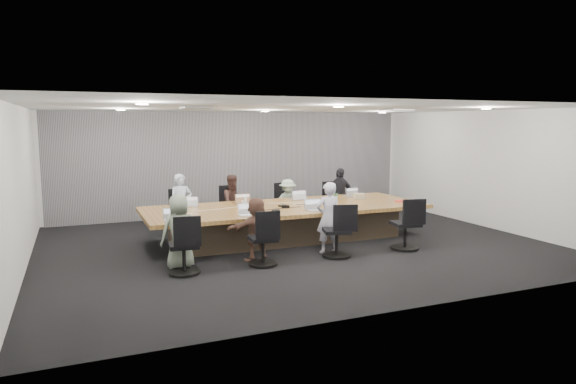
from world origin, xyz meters
name	(u,v)px	position (x,y,z in m)	size (l,w,h in m)	color
floor	(295,245)	(0.00, 0.00, 0.00)	(10.00, 8.00, 0.00)	black
ceiling	(296,108)	(0.00, 0.00, 2.80)	(10.00, 8.00, 0.00)	white
wall_back	(238,163)	(0.00, 4.00, 1.40)	(10.00, 2.80, 0.00)	silver
wall_front	(416,207)	(0.00, -4.00, 1.40)	(10.00, 2.80, 0.00)	silver
wall_left	(20,189)	(-5.00, 0.00, 1.40)	(8.00, 2.80, 0.00)	silver
wall_right	(486,169)	(5.00, 0.00, 1.40)	(8.00, 2.80, 0.00)	silver
curtain	(238,164)	(0.00, 3.92, 1.40)	(9.80, 0.04, 2.80)	gray
conference_table	(286,221)	(0.00, 0.50, 0.40)	(6.00, 2.20, 0.74)	#45382A
chair_0	(179,216)	(-1.99, 2.20, 0.38)	(0.52, 0.52, 0.76)	black
chair_1	(230,211)	(-0.77, 2.20, 0.40)	(0.55, 0.55, 0.81)	black
chair_2	(282,207)	(0.60, 2.20, 0.41)	(0.55, 0.55, 0.82)	black
chair_3	(333,205)	(2.02, 2.20, 0.38)	(0.51, 0.51, 0.76)	black
chair_4	(184,250)	(-2.54, -1.20, 0.41)	(0.55, 0.55, 0.82)	black
chair_5	(263,243)	(-1.15, -1.20, 0.40)	(0.54, 0.54, 0.80)	black
chair_6	(337,235)	(0.32, -1.20, 0.42)	(0.56, 0.56, 0.84)	black
chair_7	(405,228)	(1.86, -1.20, 0.43)	(0.58, 0.58, 0.86)	black
person_0	(181,205)	(-1.99, 1.85, 0.69)	(0.50, 0.33, 1.38)	silver
laptop_0	(186,206)	(-1.99, 1.30, 0.75)	(0.35, 0.24, 0.02)	#B2B2B7
person_1	(234,203)	(-0.77, 1.85, 0.66)	(0.64, 0.50, 1.31)	#3E2926
laptop_1	(241,202)	(-0.77, 1.30, 0.75)	(0.34, 0.24, 0.02)	#8C6647
person_2	(288,203)	(0.60, 1.85, 0.57)	(0.74, 0.43, 1.15)	#95AB97
laptop_2	(297,199)	(0.60, 1.30, 0.75)	(0.35, 0.24, 0.02)	#B2B2B7
person_3	(339,195)	(2.02, 1.85, 0.69)	(0.81, 0.34, 1.37)	black
laptop_3	(350,195)	(2.02, 1.30, 0.75)	(0.34, 0.24, 0.02)	#B2B2B7
person_4	(179,232)	(-2.54, -0.85, 0.65)	(0.63, 0.41, 1.30)	gray
laptop_4	(173,220)	(-2.54, -0.30, 0.75)	(0.32, 0.22, 0.02)	#B2B2B7
person_5	(256,229)	(-1.15, -0.85, 0.59)	(1.09, 0.35, 1.17)	brown
laptop_5	(247,215)	(-1.15, -0.30, 0.75)	(0.30, 0.21, 0.02)	#B2B2B7
person_6	(328,218)	(0.32, -0.85, 0.69)	(0.50, 0.33, 1.38)	silver
laptop_6	(316,210)	(0.32, -0.30, 0.75)	(0.35, 0.24, 0.02)	#B2B2B7
bottle_green_left	(181,205)	(-2.20, 0.76, 0.86)	(0.07, 0.07, 0.24)	#427E45
bottle_green_right	(336,200)	(0.97, 0.07, 0.87)	(0.08, 0.08, 0.27)	#427E45
bottle_clear	(245,202)	(-0.84, 0.73, 0.84)	(0.06, 0.06, 0.21)	silver
cup_white_far	(243,203)	(-0.83, 0.92, 0.79)	(0.08, 0.08, 0.10)	white
cup_white_near	(332,198)	(1.30, 0.86, 0.79)	(0.07, 0.07, 0.09)	white
mug_brown	(184,211)	(-2.22, 0.35, 0.79)	(0.09, 0.09, 0.11)	brown
mic_left	(276,210)	(-0.44, -0.03, 0.75)	(0.14, 0.09, 0.03)	black
mic_right	(282,206)	(-0.10, 0.46, 0.76)	(0.16, 0.11, 0.03)	black
stapler	(286,207)	(-0.13, 0.22, 0.77)	(0.16, 0.04, 0.06)	black
canvas_bag	(359,196)	(1.95, 0.76, 0.80)	(0.24, 0.15, 0.13)	#BEAE91
snack_packet	(399,201)	(2.57, 0.04, 0.76)	(0.18, 0.12, 0.04)	#DA3D34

